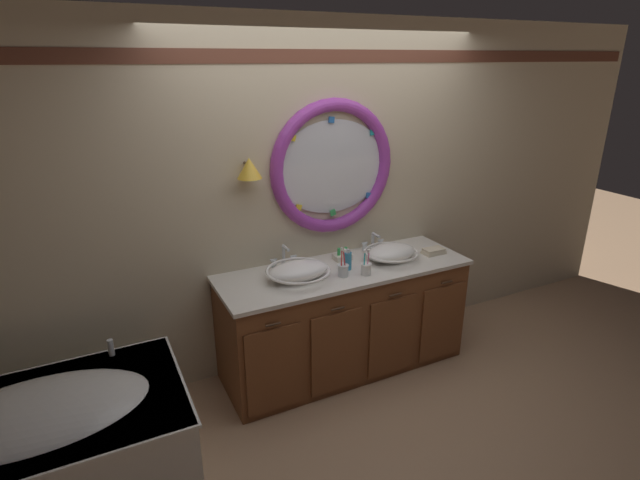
{
  "coord_description": "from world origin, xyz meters",
  "views": [
    {
      "loc": [
        -1.67,
        -2.68,
        2.31
      ],
      "look_at": [
        -0.21,
        0.25,
        1.1
      ],
      "focal_mm": 27.69,
      "sensor_mm": 36.0,
      "label": 1
    }
  ],
  "objects_px": {
    "toothbrush_holder_right": "(366,268)",
    "sink_basin_right": "(391,252)",
    "toothbrush_holder_left": "(343,269)",
    "folded_hand_towel": "(434,251)",
    "toiletry_basket": "(342,256)",
    "sink_basin_left": "(298,271)",
    "soap_dispenser": "(348,260)",
    "bathtub": "(43,445)"
  },
  "relations": [
    {
      "from": "toothbrush_holder_left",
      "to": "soap_dispenser",
      "type": "relative_size",
      "value": 1.36
    },
    {
      "from": "toothbrush_holder_left",
      "to": "folded_hand_towel",
      "type": "relative_size",
      "value": 1.25
    },
    {
      "from": "sink_basin_left",
      "to": "toothbrush_holder_right",
      "type": "bearing_deg",
      "value": -16.91
    },
    {
      "from": "folded_hand_towel",
      "to": "bathtub",
      "type": "bearing_deg",
      "value": -174.49
    },
    {
      "from": "sink_basin_right",
      "to": "toiletry_basket",
      "type": "bearing_deg",
      "value": 151.62
    },
    {
      "from": "sink_basin_left",
      "to": "toothbrush_holder_left",
      "type": "relative_size",
      "value": 2.07
    },
    {
      "from": "sink_basin_right",
      "to": "toothbrush_holder_right",
      "type": "height_order",
      "value": "toothbrush_holder_right"
    },
    {
      "from": "toothbrush_holder_left",
      "to": "toiletry_basket",
      "type": "relative_size",
      "value": 1.65
    },
    {
      "from": "sink_basin_left",
      "to": "soap_dispenser",
      "type": "relative_size",
      "value": 2.82
    },
    {
      "from": "sink_basin_right",
      "to": "toothbrush_holder_right",
      "type": "bearing_deg",
      "value": -155.43
    },
    {
      "from": "toothbrush_holder_right",
      "to": "sink_basin_right",
      "type": "bearing_deg",
      "value": 24.57
    },
    {
      "from": "soap_dispenser",
      "to": "folded_hand_towel",
      "type": "distance_m",
      "value": 0.76
    },
    {
      "from": "bathtub",
      "to": "folded_hand_towel",
      "type": "xyz_separation_m",
      "value": [
        2.83,
        0.27,
        0.54
      ]
    },
    {
      "from": "sink_basin_left",
      "to": "soap_dispenser",
      "type": "bearing_deg",
      "value": -0.37
    },
    {
      "from": "bathtub",
      "to": "soap_dispenser",
      "type": "distance_m",
      "value": 2.18
    },
    {
      "from": "sink_basin_left",
      "to": "folded_hand_towel",
      "type": "bearing_deg",
      "value": -2.09
    },
    {
      "from": "sink_basin_right",
      "to": "soap_dispenser",
      "type": "relative_size",
      "value": 2.59
    },
    {
      "from": "folded_hand_towel",
      "to": "toiletry_basket",
      "type": "xyz_separation_m",
      "value": [
        -0.71,
        0.22,
        0.0
      ]
    },
    {
      "from": "toothbrush_holder_left",
      "to": "bathtub",
      "type": "bearing_deg",
      "value": -173.61
    },
    {
      "from": "folded_hand_towel",
      "to": "toiletry_basket",
      "type": "relative_size",
      "value": 1.32
    },
    {
      "from": "sink_basin_left",
      "to": "toiletry_basket",
      "type": "relative_size",
      "value": 3.41
    },
    {
      "from": "bathtub",
      "to": "sink_basin_right",
      "type": "bearing_deg",
      "value": 7.33
    },
    {
      "from": "soap_dispenser",
      "to": "toiletry_basket",
      "type": "xyz_separation_m",
      "value": [
        0.05,
        0.18,
        -0.04
      ]
    },
    {
      "from": "sink_basin_left",
      "to": "folded_hand_towel",
      "type": "height_order",
      "value": "sink_basin_left"
    },
    {
      "from": "bathtub",
      "to": "sink_basin_left",
      "type": "distance_m",
      "value": 1.8
    },
    {
      "from": "toothbrush_holder_right",
      "to": "soap_dispenser",
      "type": "distance_m",
      "value": 0.16
    },
    {
      "from": "toothbrush_holder_right",
      "to": "folded_hand_towel",
      "type": "relative_size",
      "value": 1.09
    },
    {
      "from": "toothbrush_holder_left",
      "to": "toothbrush_holder_right",
      "type": "height_order",
      "value": "toothbrush_holder_left"
    },
    {
      "from": "folded_hand_towel",
      "to": "toothbrush_holder_right",
      "type": "bearing_deg",
      "value": -171.74
    },
    {
      "from": "bathtub",
      "to": "soap_dispenser",
      "type": "bearing_deg",
      "value": 8.59
    },
    {
      "from": "toothbrush_holder_right",
      "to": "soap_dispenser",
      "type": "bearing_deg",
      "value": 116.37
    },
    {
      "from": "folded_hand_towel",
      "to": "toiletry_basket",
      "type": "height_order",
      "value": "toiletry_basket"
    },
    {
      "from": "sink_basin_left",
      "to": "toothbrush_holder_right",
      "type": "height_order",
      "value": "toothbrush_holder_right"
    },
    {
      "from": "sink_basin_left",
      "to": "toothbrush_holder_right",
      "type": "xyz_separation_m",
      "value": [
        0.47,
        -0.14,
        -0.02
      ]
    },
    {
      "from": "sink_basin_left",
      "to": "bathtub",
      "type": "bearing_deg",
      "value": -169.31
    },
    {
      "from": "toothbrush_holder_left",
      "to": "toiletry_basket",
      "type": "height_order",
      "value": "toothbrush_holder_left"
    },
    {
      "from": "toothbrush_holder_left",
      "to": "folded_hand_towel",
      "type": "xyz_separation_m",
      "value": [
        0.85,
        0.05,
        -0.03
      ]
    },
    {
      "from": "folded_hand_towel",
      "to": "toothbrush_holder_left",
      "type": "bearing_deg",
      "value": -176.55
    },
    {
      "from": "toothbrush_holder_left",
      "to": "folded_hand_towel",
      "type": "bearing_deg",
      "value": 3.45
    },
    {
      "from": "bathtub",
      "to": "sink_basin_right",
      "type": "height_order",
      "value": "sink_basin_right"
    },
    {
      "from": "bathtub",
      "to": "toothbrush_holder_right",
      "type": "height_order",
      "value": "toothbrush_holder_right"
    },
    {
      "from": "toothbrush_holder_right",
      "to": "toiletry_basket",
      "type": "height_order",
      "value": "toothbrush_holder_right"
    }
  ]
}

